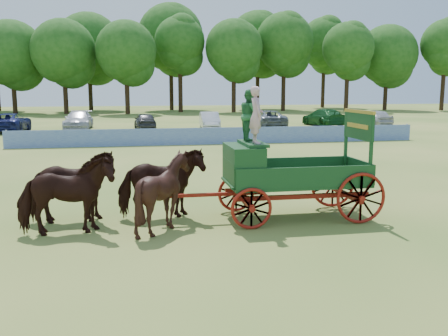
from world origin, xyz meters
The scene contains 9 objects.
ground centered at (0.00, 0.00, 0.00)m, with size 160.00×160.00×0.00m, color #A4994A.
horse_lead_left centered at (-8.23, -0.42, 0.99)m, with size 1.06×2.34×1.97m, color black.
horse_lead_right centered at (-8.23, 0.68, 0.99)m, with size 1.06×2.34×1.97m, color black.
horse_wheel_left centered at (-5.83, -0.42, 0.99)m, with size 1.59×1.79×1.98m, color black.
horse_wheel_right centered at (-5.83, 0.68, 0.99)m, with size 1.06×2.34×1.97m, color black.
farm_dray centered at (-2.84, 0.14, 1.56)m, with size 6.00×2.00×3.65m.
sponsor_banner centered at (-1.00, 18.00, 0.53)m, with size 26.00×0.08×1.05m, color #1C3D9C.
parked_cars centered at (-5.67, 30.05, 0.77)m, with size 43.60×7.17×1.65m.
treeline centered at (-6.16, 59.69, 9.45)m, with size 91.06×22.01×15.75m.
Camera 1 is at (-6.60, -12.90, 3.67)m, focal length 40.00 mm.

